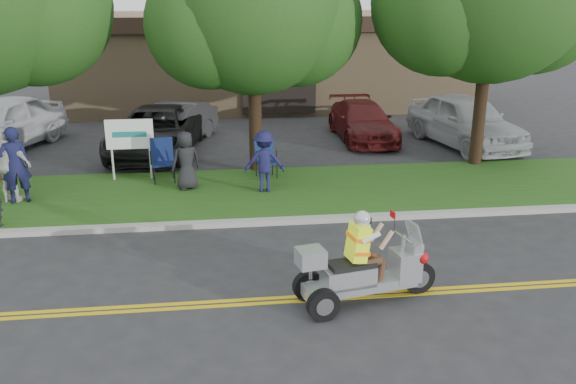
{
  "coord_description": "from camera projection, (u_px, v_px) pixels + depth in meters",
  "views": [
    {
      "loc": [
        -0.63,
        -9.65,
        4.99
      ],
      "look_at": [
        0.79,
        2.0,
        1.09
      ],
      "focal_mm": 38.0,
      "sensor_mm": 36.0,
      "label": 1
    }
  ],
  "objects": [
    {
      "name": "spectator_chair_b",
      "position": [
        186.0,
        160.0,
        15.55
      ],
      "size": [
        0.86,
        0.71,
        1.51
      ],
      "primitive_type": "imported",
      "rotation": [
        0.0,
        0.0,
        3.5
      ],
      "color": "black",
      "rests_on": "grass_verge"
    },
    {
      "name": "parked_car_left",
      "position": [
        174.0,
        124.0,
        20.54
      ],
      "size": [
        3.01,
        4.41,
        1.38
      ],
      "primitive_type": "imported",
      "rotation": [
        0.0,
        0.0,
        -0.41
      ],
      "color": "#272729",
      "rests_on": "ground"
    },
    {
      "name": "parked_car_mid",
      "position": [
        156.0,
        132.0,
        19.26
      ],
      "size": [
        3.11,
        5.59,
        1.48
      ],
      "primitive_type": "imported",
      "rotation": [
        0.0,
        0.0,
        -0.13
      ],
      "color": "black",
      "rests_on": "ground"
    },
    {
      "name": "commercial_building",
      "position": [
        269.0,
        58.0,
        28.21
      ],
      "size": [
        18.0,
        8.2,
        4.0
      ],
      "color": "#9E7F5B",
      "rests_on": "ground"
    },
    {
      "name": "business_sign",
      "position": [
        130.0,
        138.0,
        16.23
      ],
      "size": [
        1.25,
        0.06,
        1.75
      ],
      "color": "silver",
      "rests_on": "ground"
    },
    {
      "name": "curb",
      "position": [
        247.0,
        223.0,
        13.59
      ],
      "size": [
        60.0,
        0.25,
        0.12
      ],
      "primitive_type": "cube",
      "color": "#A8A89E",
      "rests_on": "ground"
    },
    {
      "name": "spectator_adult_left",
      "position": [
        15.0,
        165.0,
        14.49
      ],
      "size": [
        0.79,
        0.64,
        1.87
      ],
      "primitive_type": "imported",
      "rotation": [
        0.0,
        0.0,
        3.46
      ],
      "color": "#15163B",
      "rests_on": "grass_verge"
    },
    {
      "name": "parked_car_far_left",
      "position": [
        0.0,
        124.0,
        19.73
      ],
      "size": [
        3.79,
        5.49,
        1.74
      ],
      "primitive_type": "imported",
      "rotation": [
        0.0,
        0.0,
        -0.38
      ],
      "color": "silver",
      "rests_on": "ground"
    },
    {
      "name": "lawn_chair_b",
      "position": [
        265.0,
        156.0,
        16.62
      ],
      "size": [
        0.63,
        0.65,
        1.02
      ],
      "rotation": [
        0.0,
        0.0,
        0.19
      ],
      "color": "black",
      "rests_on": "grass_verge"
    },
    {
      "name": "grass_verge",
      "position": [
        242.0,
        193.0,
        15.62
      ],
      "size": [
        60.0,
        4.0,
        0.1
      ],
      "primitive_type": "cube",
      "color": "#245015",
      "rests_on": "ground"
    },
    {
      "name": "trike_scooter",
      "position": [
        362.0,
        271.0,
        10.07
      ],
      "size": [
        2.5,
        1.05,
        1.64
      ],
      "rotation": [
        0.0,
        0.0,
        0.2
      ],
      "color": "black",
      "rests_on": "ground"
    },
    {
      "name": "spectator_chair_a",
      "position": [
        264.0,
        161.0,
        15.35
      ],
      "size": [
        1.04,
        0.63,
        1.57
      ],
      "primitive_type": "imported",
      "rotation": [
        0.0,
        0.0,
        3.09
      ],
      "color": "#191844",
      "rests_on": "grass_verge"
    },
    {
      "name": "ground",
      "position": [
        257.0,
        288.0,
        10.74
      ],
      "size": [
        120.0,
        120.0,
        0.0
      ],
      "primitive_type": "plane",
      "color": "#28282B",
      "rests_on": "ground"
    },
    {
      "name": "parked_car_right",
      "position": [
        363.0,
        121.0,
        21.27
      ],
      "size": [
        1.86,
        4.45,
        1.28
      ],
      "primitive_type": "imported",
      "rotation": [
        0.0,
        0.0,
        0.01
      ],
      "color": "#4E1212",
      "rests_on": "ground"
    },
    {
      "name": "tree_mid",
      "position": [
        255.0,
        12.0,
        16.22
      ],
      "size": [
        5.88,
        4.8,
        7.05
      ],
      "color": "#332114",
      "rests_on": "ground"
    },
    {
      "name": "centerline_near",
      "position": [
        260.0,
        304.0,
        10.19
      ],
      "size": [
        60.0,
        0.1,
        0.01
      ],
      "primitive_type": "cube",
      "color": "gold",
      "rests_on": "ground"
    },
    {
      "name": "centerline_far",
      "position": [
        259.0,
        299.0,
        10.34
      ],
      "size": [
        60.0,
        0.1,
        0.01
      ],
      "primitive_type": "cube",
      "color": "gold",
      "rests_on": "ground"
    },
    {
      "name": "lawn_chair_a",
      "position": [
        163.0,
        157.0,
        16.3
      ],
      "size": [
        0.68,
        0.7,
        1.14
      ],
      "rotation": [
        0.0,
        0.0,
        0.14
      ],
      "color": "black",
      "rests_on": "grass_verge"
    },
    {
      "name": "spectator_adult_right",
      "position": [
        9.0,
        165.0,
        14.55
      ],
      "size": [
        1.13,
        0.64,
        1.83
      ],
      "primitive_type": "imported",
      "rotation": [
        0.0,
        0.0,
        2.95
      ],
      "color": "silver",
      "rests_on": "grass_verge"
    },
    {
      "name": "parked_car_far_right",
      "position": [
        465.0,
        121.0,
        20.28
      ],
      "size": [
        2.96,
        5.36,
        1.73
      ],
      "primitive_type": "imported",
      "rotation": [
        0.0,
        0.0,
        0.19
      ],
      "color": "#A8ABB0",
      "rests_on": "ground"
    }
  ]
}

